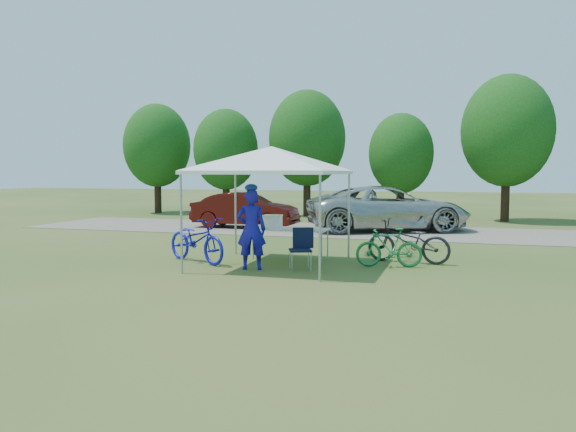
{
  "coord_description": "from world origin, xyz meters",
  "views": [
    {
      "loc": [
        4.07,
        -12.08,
        2.16
      ],
      "look_at": [
        -0.22,
        2.0,
        0.99
      ],
      "focal_mm": 35.0,
      "sensor_mm": 36.0,
      "label": 1
    }
  ],
  "objects_px": {
    "cyclist": "(251,229)",
    "bike_blue": "(197,240)",
    "cooler": "(273,221)",
    "folding_table": "(291,230)",
    "bike_green": "(389,247)",
    "bike_dark": "(408,241)",
    "sedan": "(245,210)",
    "folding_chair": "(302,245)",
    "minivan": "(388,208)"
  },
  "relations": [
    {
      "from": "bike_green",
      "to": "bike_dark",
      "type": "relative_size",
      "value": 0.76
    },
    {
      "from": "folding_chair",
      "to": "bike_green",
      "type": "relative_size",
      "value": 0.62
    },
    {
      "from": "cooler",
      "to": "bike_green",
      "type": "height_order",
      "value": "cooler"
    },
    {
      "from": "folding_chair",
      "to": "cyclist",
      "type": "relative_size",
      "value": 0.52
    },
    {
      "from": "folding_chair",
      "to": "bike_dark",
      "type": "bearing_deg",
      "value": 12.37
    },
    {
      "from": "folding_table",
      "to": "bike_blue",
      "type": "bearing_deg",
      "value": -148.51
    },
    {
      "from": "minivan",
      "to": "sedan",
      "type": "relative_size",
      "value": 1.44
    },
    {
      "from": "cyclist",
      "to": "bike_green",
      "type": "height_order",
      "value": "cyclist"
    },
    {
      "from": "cooler",
      "to": "cyclist",
      "type": "height_order",
      "value": "cyclist"
    },
    {
      "from": "cooler",
      "to": "sedan",
      "type": "relative_size",
      "value": 0.11
    },
    {
      "from": "folding_table",
      "to": "folding_chair",
      "type": "distance_m",
      "value": 1.53
    },
    {
      "from": "cyclist",
      "to": "folding_table",
      "type": "bearing_deg",
      "value": -118.38
    },
    {
      "from": "minivan",
      "to": "bike_green",
      "type": "bearing_deg",
      "value": 164.47
    },
    {
      "from": "bike_dark",
      "to": "folding_table",
      "type": "bearing_deg",
      "value": -78.16
    },
    {
      "from": "folding_table",
      "to": "bike_dark",
      "type": "relative_size",
      "value": 0.94
    },
    {
      "from": "cooler",
      "to": "minivan",
      "type": "relative_size",
      "value": 0.08
    },
    {
      "from": "folding_table",
      "to": "bike_dark",
      "type": "distance_m",
      "value": 2.87
    },
    {
      "from": "folding_chair",
      "to": "bike_dark",
      "type": "height_order",
      "value": "bike_dark"
    },
    {
      "from": "cooler",
      "to": "bike_green",
      "type": "xyz_separation_m",
      "value": [
        2.96,
        -0.55,
        -0.47
      ]
    },
    {
      "from": "cyclist",
      "to": "minivan",
      "type": "relative_size",
      "value": 0.3
    },
    {
      "from": "bike_green",
      "to": "minivan",
      "type": "distance_m",
      "value": 7.87
    },
    {
      "from": "cyclist",
      "to": "bike_dark",
      "type": "height_order",
      "value": "cyclist"
    },
    {
      "from": "folding_table",
      "to": "cyclist",
      "type": "relative_size",
      "value": 1.04
    },
    {
      "from": "folding_chair",
      "to": "cyclist",
      "type": "xyz_separation_m",
      "value": [
        -1.05,
        -0.36,
        0.35
      ]
    },
    {
      "from": "bike_green",
      "to": "minivan",
      "type": "relative_size",
      "value": 0.25
    },
    {
      "from": "bike_green",
      "to": "bike_dark",
      "type": "xyz_separation_m",
      "value": [
        0.36,
        0.72,
        0.07
      ]
    },
    {
      "from": "cyclist",
      "to": "bike_blue",
      "type": "xyz_separation_m",
      "value": [
        -1.59,
        0.53,
        -0.35
      ]
    },
    {
      "from": "folding_table",
      "to": "cyclist",
      "type": "bearing_deg",
      "value": -102.35
    },
    {
      "from": "cooler",
      "to": "bike_blue",
      "type": "height_order",
      "value": "cooler"
    },
    {
      "from": "cyclist",
      "to": "minivan",
      "type": "xyz_separation_m",
      "value": [
        1.9,
        8.98,
        -0.05
      ]
    },
    {
      "from": "folding_chair",
      "to": "bike_dark",
      "type": "relative_size",
      "value": 0.47
    },
    {
      "from": "sedan",
      "to": "cyclist",
      "type": "bearing_deg",
      "value": -157.26
    },
    {
      "from": "minivan",
      "to": "sedan",
      "type": "height_order",
      "value": "minivan"
    },
    {
      "from": "sedan",
      "to": "folding_chair",
      "type": "bearing_deg",
      "value": -150.39
    },
    {
      "from": "cooler",
      "to": "sedan",
      "type": "distance_m",
      "value": 7.52
    },
    {
      "from": "bike_green",
      "to": "minivan",
      "type": "height_order",
      "value": "minivan"
    },
    {
      "from": "bike_blue",
      "to": "folding_table",
      "type": "bearing_deg",
      "value": -30.58
    },
    {
      "from": "folding_table",
      "to": "bike_green",
      "type": "bearing_deg",
      "value": -12.44
    },
    {
      "from": "bike_dark",
      "to": "sedan",
      "type": "xyz_separation_m",
      "value": [
        -6.68,
        6.55,
        0.17
      ]
    },
    {
      "from": "folding_table",
      "to": "sedan",
      "type": "relative_size",
      "value": 0.45
    },
    {
      "from": "bike_blue",
      "to": "bike_green",
      "type": "relative_size",
      "value": 1.38
    },
    {
      "from": "bike_dark",
      "to": "folding_chair",
      "type": "bearing_deg",
      "value": -46.39
    },
    {
      "from": "folding_chair",
      "to": "cyclist",
      "type": "height_order",
      "value": "cyclist"
    },
    {
      "from": "folding_chair",
      "to": "bike_green",
      "type": "distance_m",
      "value": 2.0
    },
    {
      "from": "folding_table",
      "to": "bike_dark",
      "type": "bearing_deg",
      "value": 3.48
    },
    {
      "from": "cyclist",
      "to": "minivan",
      "type": "bearing_deg",
      "value": -117.97
    },
    {
      "from": "bike_blue",
      "to": "bike_dark",
      "type": "bearing_deg",
      "value": -46.09
    },
    {
      "from": "folding_table",
      "to": "bike_dark",
      "type": "height_order",
      "value": "bike_dark"
    },
    {
      "from": "folding_table",
      "to": "bike_green",
      "type": "height_order",
      "value": "bike_green"
    },
    {
      "from": "folding_chair",
      "to": "cooler",
      "type": "distance_m",
      "value": 1.82
    }
  ]
}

